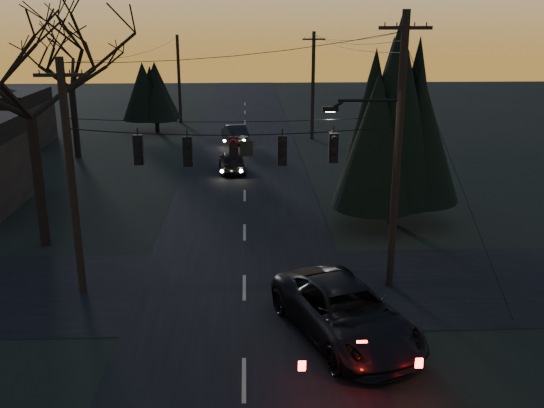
{
  "coord_description": "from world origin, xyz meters",
  "views": [
    {
      "loc": [
        0.17,
        -10.78,
        9.88
      ],
      "look_at": [
        0.98,
        8.56,
        3.75
      ],
      "focal_mm": 40.0,
      "sensor_mm": 36.0,
      "label": 1
    }
  ],
  "objects_px": {
    "utility_pole_right": "(389,285)",
    "evergreen_right": "(397,121)",
    "sedan_oncoming_a": "(232,161)",
    "utility_pole_left": "(83,291)",
    "sedan_oncoming_b": "(235,133)",
    "bare_tree_left": "(24,63)",
    "suv_near": "(345,313)",
    "utility_pole_far_r": "(312,139)",
    "utility_pole_far_l": "(181,123)"
  },
  "relations": [
    {
      "from": "evergreen_right",
      "to": "sedan_oncoming_b",
      "type": "distance_m",
      "value": 21.85
    },
    {
      "from": "evergreen_right",
      "to": "bare_tree_left",
      "type": "bearing_deg",
      "value": -171.96
    },
    {
      "from": "utility_pole_far_r",
      "to": "suv_near",
      "type": "height_order",
      "value": "utility_pole_far_r"
    },
    {
      "from": "utility_pole_left",
      "to": "sedan_oncoming_a",
      "type": "bearing_deg",
      "value": 73.46
    },
    {
      "from": "utility_pole_far_r",
      "to": "bare_tree_left",
      "type": "distance_m",
      "value": 28.39
    },
    {
      "from": "sedan_oncoming_b",
      "to": "utility_pole_far_r",
      "type": "bearing_deg",
      "value": 177.31
    },
    {
      "from": "utility_pole_right",
      "to": "utility_pole_left",
      "type": "height_order",
      "value": "utility_pole_right"
    },
    {
      "from": "bare_tree_left",
      "to": "sedan_oncoming_a",
      "type": "distance_m",
      "value": 16.68
    },
    {
      "from": "utility_pole_far_r",
      "to": "bare_tree_left",
      "type": "bearing_deg",
      "value": -121.75
    },
    {
      "from": "evergreen_right",
      "to": "sedan_oncoming_a",
      "type": "height_order",
      "value": "evergreen_right"
    },
    {
      "from": "bare_tree_left",
      "to": "suv_near",
      "type": "distance_m",
      "value": 16.39
    },
    {
      "from": "utility_pole_left",
      "to": "bare_tree_left",
      "type": "bearing_deg",
      "value": 120.55
    },
    {
      "from": "utility_pole_far_l",
      "to": "bare_tree_left",
      "type": "distance_m",
      "value": 32.3
    },
    {
      "from": "utility_pole_far_r",
      "to": "suv_near",
      "type": "bearing_deg",
      "value": -94.14
    },
    {
      "from": "utility_pole_right",
      "to": "sedan_oncoming_b",
      "type": "bearing_deg",
      "value": 103.15
    },
    {
      "from": "sedan_oncoming_a",
      "to": "suv_near",
      "type": "bearing_deg",
      "value": 95.82
    },
    {
      "from": "utility_pole_far_r",
      "to": "bare_tree_left",
      "type": "xyz_separation_m",
      "value": [
        -14.34,
        -23.18,
        7.93
      ]
    },
    {
      "from": "utility_pole_far_r",
      "to": "sedan_oncoming_b",
      "type": "distance_m",
      "value": 6.42
    },
    {
      "from": "utility_pole_left",
      "to": "sedan_oncoming_a",
      "type": "relative_size",
      "value": 2.09
    },
    {
      "from": "utility_pole_right",
      "to": "evergreen_right",
      "type": "distance_m",
      "value": 8.85
    },
    {
      "from": "utility_pole_left",
      "to": "utility_pole_far_r",
      "type": "bearing_deg",
      "value": 67.67
    },
    {
      "from": "utility_pole_far_l",
      "to": "suv_near",
      "type": "height_order",
      "value": "utility_pole_far_l"
    },
    {
      "from": "utility_pole_left",
      "to": "utility_pole_far_r",
      "type": "height_order",
      "value": "same"
    },
    {
      "from": "utility_pole_left",
      "to": "bare_tree_left",
      "type": "xyz_separation_m",
      "value": [
        -2.84,
        4.82,
        7.93
      ]
    },
    {
      "from": "utility_pole_far_l",
      "to": "sedan_oncoming_b",
      "type": "height_order",
      "value": "utility_pole_far_l"
    },
    {
      "from": "utility_pole_left",
      "to": "utility_pole_far_r",
      "type": "relative_size",
      "value": 1.0
    },
    {
      "from": "utility_pole_far_l",
      "to": "sedan_oncoming_a",
      "type": "relative_size",
      "value": 1.97
    },
    {
      "from": "utility_pole_left",
      "to": "utility_pole_far_l",
      "type": "relative_size",
      "value": 1.06
    },
    {
      "from": "utility_pole_right",
      "to": "bare_tree_left",
      "type": "height_order",
      "value": "bare_tree_left"
    },
    {
      "from": "utility_pole_right",
      "to": "utility_pole_far_l",
      "type": "xyz_separation_m",
      "value": [
        -11.5,
        36.0,
        0.0
      ]
    },
    {
      "from": "sedan_oncoming_a",
      "to": "sedan_oncoming_b",
      "type": "distance_m",
      "value": 9.45
    },
    {
      "from": "bare_tree_left",
      "to": "sedan_oncoming_a",
      "type": "relative_size",
      "value": 2.79
    },
    {
      "from": "utility_pole_right",
      "to": "utility_pole_far_r",
      "type": "distance_m",
      "value": 28.0
    },
    {
      "from": "utility_pole_right",
      "to": "utility_pole_left",
      "type": "xyz_separation_m",
      "value": [
        -11.5,
        0.0,
        0.0
      ]
    },
    {
      "from": "utility_pole_far_r",
      "to": "utility_pole_left",
      "type": "bearing_deg",
      "value": -112.33
    },
    {
      "from": "utility_pole_right",
      "to": "evergreen_right",
      "type": "height_order",
      "value": "evergreen_right"
    },
    {
      "from": "bare_tree_left",
      "to": "sedan_oncoming_a",
      "type": "xyz_separation_m",
      "value": [
        8.04,
        12.69,
        -7.24
      ]
    },
    {
      "from": "utility_pole_right",
      "to": "evergreen_right",
      "type": "bearing_deg",
      "value": 76.52
    },
    {
      "from": "utility_pole_far_r",
      "to": "utility_pole_far_l",
      "type": "relative_size",
      "value": 1.06
    },
    {
      "from": "utility_pole_left",
      "to": "sedan_oncoming_b",
      "type": "bearing_deg",
      "value": 79.08
    },
    {
      "from": "utility_pole_right",
      "to": "utility_pole_far_r",
      "type": "relative_size",
      "value": 1.18
    },
    {
      "from": "evergreen_right",
      "to": "sedan_oncoming_a",
      "type": "xyz_separation_m",
      "value": [
        -8.0,
        10.43,
        -4.34
      ]
    },
    {
      "from": "evergreen_right",
      "to": "sedan_oncoming_a",
      "type": "bearing_deg",
      "value": 127.49
    },
    {
      "from": "utility_pole_far_r",
      "to": "suv_near",
      "type": "xyz_separation_m",
      "value": [
        -2.3,
        -31.76,
        0.86
      ]
    },
    {
      "from": "sedan_oncoming_a",
      "to": "utility_pole_far_r",
      "type": "bearing_deg",
      "value": -125.81
    },
    {
      "from": "evergreen_right",
      "to": "utility_pole_far_l",
      "type": "bearing_deg",
      "value": 114.53
    },
    {
      "from": "bare_tree_left",
      "to": "evergreen_right",
      "type": "height_order",
      "value": "bare_tree_left"
    },
    {
      "from": "utility_pole_right",
      "to": "bare_tree_left",
      "type": "relative_size",
      "value": 0.88
    },
    {
      "from": "utility_pole_right",
      "to": "suv_near",
      "type": "xyz_separation_m",
      "value": [
        -2.3,
        -3.76,
        0.86
      ]
    },
    {
      "from": "utility_pole_right",
      "to": "bare_tree_left",
      "type": "xyz_separation_m",
      "value": [
        -14.34,
        4.82,
        7.93
      ]
    }
  ]
}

